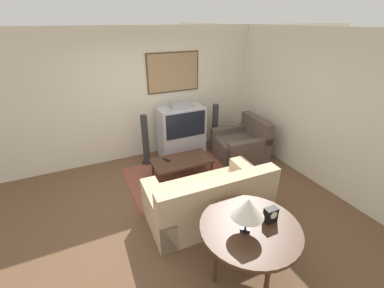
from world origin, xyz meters
name	(u,v)px	position (x,y,z in m)	size (l,w,h in m)	color
ground_plane	(181,208)	(0.00, 0.00, 0.00)	(12.00, 12.00, 0.00)	brown
wall_back	(140,95)	(0.01, 2.13, 1.36)	(12.00, 0.10, 2.70)	beige
wall_right	(313,108)	(2.63, 0.00, 1.35)	(0.06, 12.00, 2.70)	beige
area_rug	(189,175)	(0.53, 0.82, 0.01)	(2.37, 1.56, 0.01)	brown
tv	(181,131)	(0.75, 1.71, 0.57)	(0.98, 0.52, 1.21)	#B7B7BC
couch	(209,200)	(0.31, -0.37, 0.31)	(1.85, 1.02, 0.88)	#CCB289
armchair	(241,145)	(1.87, 1.01, 0.30)	(1.05, 1.07, 0.89)	brown
coffee_table	(182,162)	(0.39, 0.84, 0.35)	(1.12, 0.60, 0.38)	#472D1E
console_table	(250,231)	(0.24, -1.43, 0.67)	(1.12, 1.12, 0.74)	#472D1E
table_lamp	(248,208)	(0.15, -1.45, 1.05)	(0.36, 0.36, 0.42)	black
mantel_clock	(271,215)	(0.49, -1.45, 0.82)	(0.15, 0.10, 0.18)	black
remote	(166,160)	(0.11, 0.94, 0.39)	(0.11, 0.16, 0.02)	black
speaker_tower_left	(146,141)	(-0.08, 1.66, 0.52)	(0.23, 0.23, 1.09)	black
speaker_tower_right	(215,128)	(1.58, 1.66, 0.52)	(0.23, 0.23, 1.09)	black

